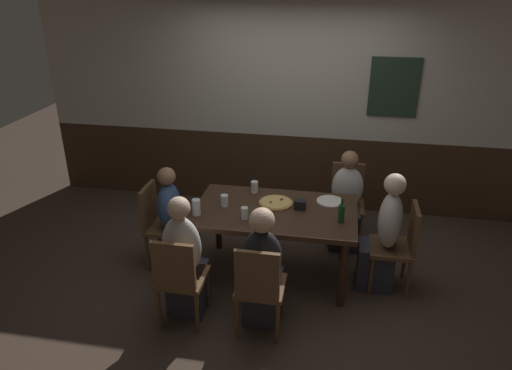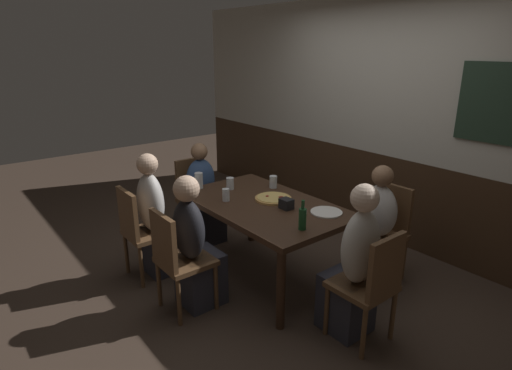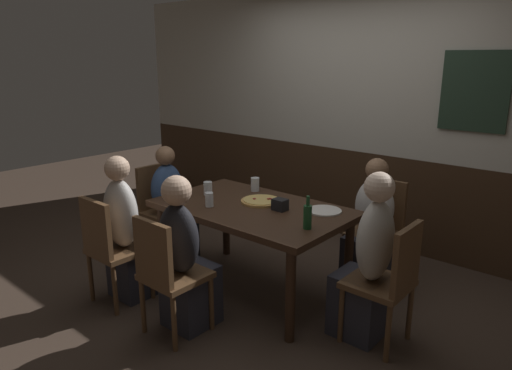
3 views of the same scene
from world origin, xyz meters
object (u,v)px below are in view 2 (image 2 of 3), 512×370
chair_head_west (196,194)px  tumbler_water (273,182)px  chair_right_far (385,227)px  condiment_caddy (286,204)px  dining_table (263,211)px  person_right_far (374,235)px  chair_head_east (371,282)px  pizza (273,198)px  person_head_west (204,201)px  person_left_near (157,224)px  person_head_east (353,272)px  beer_bottle_green (302,218)px  beer_glass_half (226,195)px  person_mid_near (195,252)px  tumbler_short (199,181)px  pint_glass_stout (230,184)px  chair_mid_near (177,256)px  plate_white_large (326,212)px  chair_left_near (141,228)px

chair_head_west → tumbler_water: (0.93, 0.35, 0.30)m
chair_right_far → condiment_caddy: 0.98m
dining_table → person_right_far: (0.69, 0.72, -0.20)m
chair_head_east → chair_head_west: 2.39m
chair_head_east → pizza: bearing=174.0°
chair_right_far → condiment_caddy: size_ratio=8.00×
chair_head_west → person_head_west: 0.17m
person_left_near → person_head_east: (1.72, 0.72, 0.01)m
chair_head_west → pizza: size_ratio=2.63×
person_left_near → beer_bottle_green: person_left_near is taller
person_head_east → beer_bottle_green: person_head_east is taller
pizza → beer_bottle_green: size_ratio=1.40×
beer_glass_half → person_mid_near: bearing=-62.7°
pizza → tumbler_water: 0.34m
person_head_east → tumbler_short: size_ratio=7.68×
beer_bottle_green → person_left_near: bearing=-155.8°
chair_head_east → pint_glass_stout: size_ratio=7.64×
chair_right_far → person_head_west: person_head_west is taller
chair_mid_near → condiment_caddy: 1.02m
beer_bottle_green → beer_glass_half: bearing=-173.6°
chair_right_far → beer_glass_half: (-0.94, -1.12, 0.29)m
tumbler_water → plate_white_large: size_ratio=0.45×
chair_head_east → condiment_caddy: (-0.96, 0.06, 0.29)m
person_mid_near → beer_glass_half: bearing=117.3°
beer_bottle_green → plate_white_large: 0.42m
person_head_east → person_mid_near: person_head_east is taller
person_right_far → pint_glass_stout: bearing=-148.4°
beer_glass_half → pizza: bearing=55.9°
chair_mid_near → tumbler_short: size_ratio=5.65×
chair_head_west → chair_mid_near: 1.49m
beer_glass_half → condiment_caddy: 0.57m
person_left_near → tumbler_water: person_left_near is taller
tumbler_short → chair_right_far: bearing=38.6°
person_mid_near → beer_bottle_green: bearing=43.3°
chair_head_west → person_right_far: bearing=20.9°
chair_head_west → plate_white_large: 1.75m
tumbler_water → beer_bottle_green: bearing=-28.1°
pizza → condiment_caddy: 0.25m
person_head_east → condiment_caddy: bearing=175.4°
person_head_west → tumbler_short: 0.53m
chair_head_west → beer_bottle_green: beer_bottle_green is taller
chair_left_near → person_mid_near: bearing=13.3°
chair_mid_near → person_right_far: bearing=66.8°
person_head_west → pizza: size_ratio=3.28×
chair_head_east → person_left_near: bearing=-159.0°
dining_table → pint_glass_stout: size_ratio=13.56×
chair_right_far → chair_head_west: bearing=-154.8°
chair_head_east → plate_white_large: (-0.68, 0.26, 0.25)m
dining_table → chair_head_east: size_ratio=1.77×
chair_left_near → person_mid_near: 0.71m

